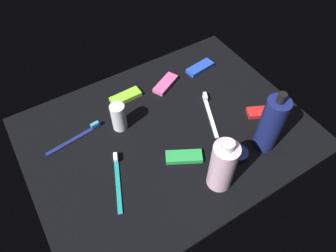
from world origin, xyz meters
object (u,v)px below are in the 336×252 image
(bodywash_bottle, at_px, (223,166))
(cream_tin_left, at_px, (238,154))
(snack_bar_green, at_px, (184,157))
(snack_bar_pink, at_px, (166,84))
(snack_bar_red, at_px, (263,112))
(toothbrush_white, at_px, (209,112))
(lotion_bottle, at_px, (271,124))
(deodorant_stick, at_px, (119,117))
(snack_bar_blue, at_px, (200,68))
(toothbrush_teal, at_px, (117,178))
(toothbrush_navy, at_px, (77,137))
(snack_bar_lime, at_px, (126,97))

(bodywash_bottle, xyz_separation_m, cream_tin_left, (0.10, 0.04, -0.07))
(snack_bar_green, bearing_deg, snack_bar_pink, 96.97)
(snack_bar_red, bearing_deg, snack_bar_pink, 151.60)
(bodywash_bottle, relative_size, toothbrush_white, 1.07)
(lotion_bottle, relative_size, snack_bar_pink, 2.04)
(toothbrush_white, xyz_separation_m, cream_tin_left, (-0.03, -0.17, 0.00))
(deodorant_stick, bearing_deg, snack_bar_pink, 21.10)
(snack_bar_blue, height_order, snack_bar_pink, same)
(snack_bar_green, relative_size, snack_bar_pink, 1.00)
(bodywash_bottle, bearing_deg, lotion_bottle, 9.10)
(toothbrush_teal, bearing_deg, cream_tin_left, -18.75)
(toothbrush_navy, relative_size, snack_bar_blue, 1.73)
(bodywash_bottle, distance_m, toothbrush_teal, 0.29)
(bodywash_bottle, relative_size, snack_bar_blue, 1.74)
(bodywash_bottle, height_order, toothbrush_navy, bodywash_bottle)
(snack_bar_green, bearing_deg, lotion_bottle, 8.72)
(deodorant_stick, distance_m, toothbrush_teal, 0.19)
(cream_tin_left, bearing_deg, snack_bar_lime, 114.65)
(toothbrush_teal, bearing_deg, snack_bar_red, -3.43)
(snack_bar_pink, xyz_separation_m, snack_bar_red, (0.20, -0.28, 0.00))
(toothbrush_white, relative_size, toothbrush_navy, 0.94)
(snack_bar_red, bearing_deg, toothbrush_teal, -157.79)
(toothbrush_white, distance_m, snack_bar_red, 0.17)
(deodorant_stick, bearing_deg, toothbrush_white, -20.59)
(toothbrush_teal, distance_m, toothbrush_navy, 0.20)
(bodywash_bottle, xyz_separation_m, snack_bar_lime, (-0.07, 0.41, -0.07))
(lotion_bottle, height_order, toothbrush_teal, lotion_bottle)
(snack_bar_blue, bearing_deg, snack_bar_red, -87.78)
(snack_bar_lime, xyz_separation_m, snack_bar_blue, (0.30, -0.01, 0.00))
(toothbrush_white, bearing_deg, snack_bar_blue, 62.68)
(toothbrush_navy, bearing_deg, snack_bar_pink, 8.77)
(deodorant_stick, distance_m, snack_bar_lime, 0.13)
(toothbrush_teal, xyz_separation_m, toothbrush_navy, (-0.04, 0.19, 0.00))
(deodorant_stick, relative_size, snack_bar_lime, 0.90)
(toothbrush_teal, height_order, snack_bar_blue, toothbrush_teal)
(deodorant_stick, distance_m, snack_bar_pink, 0.23)
(toothbrush_white, relative_size, snack_bar_red, 1.64)
(toothbrush_white, relative_size, snack_bar_lime, 1.64)
(lotion_bottle, relative_size, snack_bar_red, 2.04)
(snack_bar_green, bearing_deg, toothbrush_teal, -162.71)
(toothbrush_teal, bearing_deg, lotion_bottle, -15.90)
(toothbrush_navy, height_order, snack_bar_pink, toothbrush_navy)
(deodorant_stick, height_order, snack_bar_blue, deodorant_stick)
(lotion_bottle, relative_size, deodorant_stick, 2.25)
(bodywash_bottle, height_order, snack_bar_red, bodywash_bottle)
(lotion_bottle, relative_size, snack_bar_green, 2.04)
(lotion_bottle, bearing_deg, cream_tin_left, 175.12)
(snack_bar_blue, xyz_separation_m, snack_bar_pink, (-0.15, -0.01, 0.00))
(bodywash_bottle, relative_size, cream_tin_left, 3.17)
(lotion_bottle, xyz_separation_m, snack_bar_lime, (-0.26, 0.38, -0.09))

